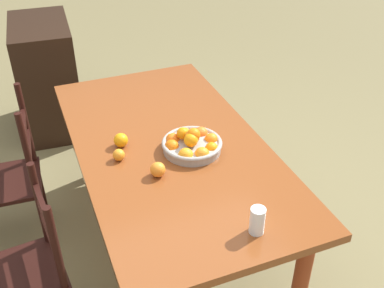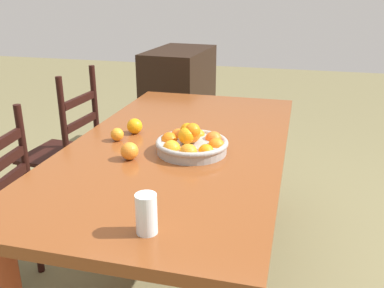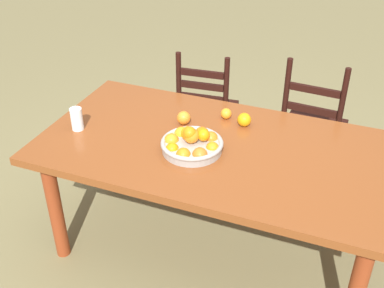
% 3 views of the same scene
% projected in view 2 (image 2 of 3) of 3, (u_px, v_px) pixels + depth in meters
% --- Properties ---
extents(ground_plane, '(12.00, 12.00, 0.00)m').
position_uv_depth(ground_plane, '(180.00, 271.00, 2.29)').
color(ground_plane, olive).
extents(dining_table, '(1.87, 0.99, 0.74)m').
position_uv_depth(dining_table, '(179.00, 160.00, 2.06)').
color(dining_table, brown).
rests_on(dining_table, ground).
extents(chair_near_window, '(0.43, 0.43, 0.97)m').
position_uv_depth(chair_near_window, '(66.00, 153.00, 2.69)').
color(chair_near_window, black).
rests_on(chair_near_window, ground).
extents(cabinet, '(0.80, 0.50, 0.92)m').
position_uv_depth(cabinet, '(179.00, 102.00, 3.78)').
color(cabinet, black).
rests_on(cabinet, ground).
extents(fruit_bowl, '(0.32, 0.32, 0.14)m').
position_uv_depth(fruit_bowl, '(192.00, 143.00, 1.90)').
color(fruit_bowl, '#9D9A94').
rests_on(fruit_bowl, dining_table).
extents(orange_loose_0, '(0.08, 0.08, 0.08)m').
position_uv_depth(orange_loose_0, '(135.00, 126.00, 2.14)').
color(orange_loose_0, orange).
rests_on(orange_loose_0, dining_table).
extents(orange_loose_1, '(0.08, 0.08, 0.08)m').
position_uv_depth(orange_loose_1, '(129.00, 151.00, 1.83)').
color(orange_loose_1, orange).
rests_on(orange_loose_1, dining_table).
extents(orange_loose_2, '(0.06, 0.06, 0.06)m').
position_uv_depth(orange_loose_2, '(117.00, 134.00, 2.05)').
color(orange_loose_2, orange).
rests_on(orange_loose_2, dining_table).
extents(drinking_glass, '(0.07, 0.07, 0.13)m').
position_uv_depth(drinking_glass, '(146.00, 214.00, 1.28)').
color(drinking_glass, silver).
rests_on(drinking_glass, dining_table).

